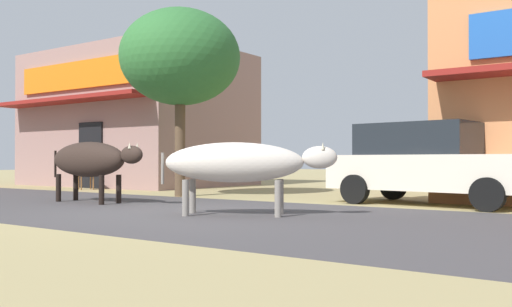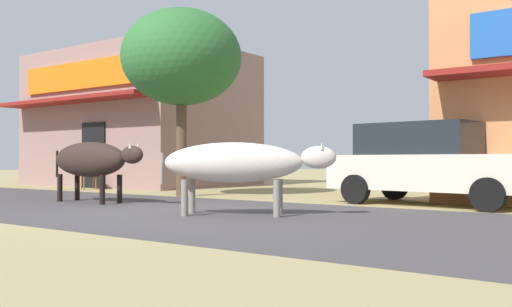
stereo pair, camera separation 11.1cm
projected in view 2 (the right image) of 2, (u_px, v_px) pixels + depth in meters
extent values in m
plane|color=tan|center=(173.00, 211.00, 9.74)|extent=(80.00, 80.00, 0.00)
cube|color=#464244|center=(173.00, 211.00, 9.74)|extent=(72.00, 5.57, 0.00)
cube|color=gray|center=(142.00, 120.00, 20.28)|extent=(7.21, 5.29, 4.69)
cube|color=orange|center=(80.00, 75.00, 18.09)|extent=(5.77, 0.10, 0.90)
cube|color=maroon|center=(70.00, 100.00, 17.76)|extent=(6.92, 0.90, 0.12)
cube|color=black|center=(93.00, 155.00, 17.72)|extent=(1.10, 0.06, 2.10)
cylinder|color=brown|center=(181.00, 146.00, 13.66)|extent=(0.26, 0.26, 2.47)
ellipsoid|color=#2E6B32|center=(182.00, 57.00, 13.68)|extent=(2.96, 2.96, 2.37)
cube|color=beige|center=(435.00, 172.00, 11.03)|extent=(4.24, 2.12, 0.70)
cube|color=#1E2328|center=(420.00, 139.00, 11.25)|extent=(2.40, 1.77, 0.64)
cylinder|color=black|center=(488.00, 195.00, 9.53)|extent=(0.62, 0.25, 0.60)
cylinder|color=black|center=(395.00, 186.00, 12.53)|extent=(0.62, 0.25, 0.60)
cylinder|color=black|center=(355.00, 189.00, 11.30)|extent=(0.62, 0.25, 0.60)
ellipsoid|color=#30231D|center=(89.00, 159.00, 11.75)|extent=(2.19, 0.65, 0.74)
ellipsoid|color=#30231D|center=(132.00, 155.00, 10.97)|extent=(0.56, 0.29, 0.36)
cone|color=beige|center=(138.00, 146.00, 11.02)|extent=(0.06, 0.06, 0.12)
cone|color=beige|center=(130.00, 145.00, 10.86)|extent=(0.06, 0.06, 0.12)
cylinder|color=black|center=(120.00, 189.00, 11.51)|extent=(0.11, 0.11, 0.59)
cylinder|color=black|center=(102.00, 190.00, 11.15)|extent=(0.11, 0.11, 0.59)
cylinder|color=black|center=(77.00, 187.00, 12.34)|extent=(0.11, 0.11, 0.59)
cylinder|color=black|center=(60.00, 188.00, 11.98)|extent=(0.11, 0.11, 0.59)
cylinder|color=black|center=(57.00, 164.00, 12.42)|extent=(0.05, 0.05, 0.59)
ellipsoid|color=beige|center=(233.00, 162.00, 9.02)|extent=(2.34, 1.70, 0.65)
ellipsoid|color=beige|center=(319.00, 157.00, 8.85)|extent=(0.63, 0.51, 0.36)
cone|color=beige|center=(322.00, 146.00, 8.94)|extent=(0.06, 0.06, 0.12)
cone|color=beige|center=(322.00, 146.00, 8.74)|extent=(0.06, 0.06, 0.12)
cylinder|color=gray|center=(279.00, 197.00, 9.17)|extent=(0.11, 0.11, 0.58)
cylinder|color=gray|center=(277.00, 199.00, 8.67)|extent=(0.11, 0.11, 0.58)
cylinder|color=gray|center=(192.00, 196.00, 9.35)|extent=(0.11, 0.11, 0.58)
cylinder|color=gray|center=(185.00, 198.00, 8.86)|extent=(0.11, 0.11, 0.58)
cylinder|color=gray|center=(162.00, 168.00, 9.17)|extent=(0.05, 0.05, 0.52)
cube|color=brown|center=(89.00, 175.00, 16.82)|extent=(0.59, 0.59, 0.05)
cube|color=brown|center=(82.00, 166.00, 16.73)|extent=(0.41, 0.22, 0.44)
cylinder|color=brown|center=(93.00, 182.00, 17.06)|extent=(0.04, 0.04, 0.43)
cylinder|color=brown|center=(96.00, 183.00, 16.75)|extent=(0.04, 0.04, 0.43)
cylinder|color=brown|center=(81.00, 182.00, 16.89)|extent=(0.04, 0.04, 0.43)
cylinder|color=brown|center=(84.00, 183.00, 16.58)|extent=(0.04, 0.04, 0.43)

